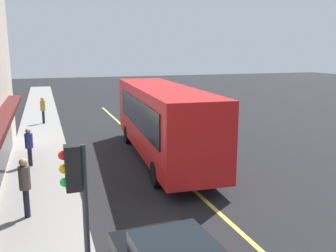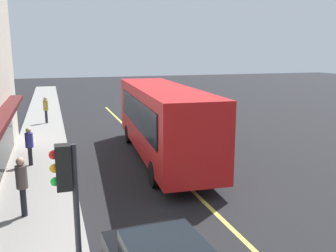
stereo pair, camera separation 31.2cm
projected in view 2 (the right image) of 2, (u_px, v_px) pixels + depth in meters
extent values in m
plane|color=black|center=(163.00, 163.00, 16.87)|extent=(120.00, 120.00, 0.00)
cube|color=gray|center=(40.00, 173.00, 15.20)|extent=(80.00, 2.68, 0.15)
cube|color=#D8D14C|center=(163.00, 163.00, 16.87)|extent=(36.00, 0.16, 0.01)
cube|color=#4C1919|center=(0.00, 119.00, 12.62)|extent=(12.92, 0.70, 0.20)
cube|color=red|center=(162.00, 118.00, 17.11)|extent=(11.14, 3.23, 3.00)
cube|color=black|center=(142.00, 97.00, 22.22)|extent=(0.26, 2.10, 1.80)
cube|color=black|center=(136.00, 113.00, 16.45)|extent=(8.78, 0.65, 1.32)
cube|color=black|center=(189.00, 111.00, 17.06)|extent=(8.78, 0.65, 1.32)
cube|color=#0CF259|center=(141.00, 82.00, 22.10)|extent=(0.21, 1.90, 0.36)
cube|color=#2D2D33|center=(142.00, 122.00, 22.64)|extent=(0.32, 2.41, 0.40)
cylinder|color=black|center=(129.00, 134.00, 20.49)|extent=(1.02, 0.37, 1.00)
cylinder|color=black|center=(167.00, 132.00, 21.03)|extent=(1.02, 0.37, 1.00)
cylinder|color=black|center=(154.00, 174.00, 13.80)|extent=(1.02, 0.37, 1.00)
cylinder|color=black|center=(210.00, 169.00, 14.35)|extent=(1.02, 0.37, 1.00)
cylinder|color=#2D2D33|center=(77.00, 221.00, 7.26)|extent=(0.12, 0.12, 3.20)
cube|color=black|center=(64.00, 167.00, 6.96)|extent=(0.30, 0.30, 0.90)
sphere|color=red|center=(53.00, 155.00, 6.86)|extent=(0.18, 0.18, 0.18)
sphere|color=orange|center=(54.00, 168.00, 6.91)|extent=(0.18, 0.18, 0.18)
sphere|color=green|center=(55.00, 182.00, 6.97)|extent=(0.18, 0.18, 0.18)
cylinder|color=black|center=(46.00, 117.00, 25.43)|extent=(0.18, 0.18, 0.90)
cylinder|color=#B28C33|center=(46.00, 105.00, 25.27)|extent=(0.34, 0.34, 0.71)
sphere|color=tan|center=(45.00, 99.00, 25.17)|extent=(0.25, 0.25, 0.25)
cylinder|color=black|center=(30.00, 156.00, 15.94)|extent=(0.18, 0.18, 0.82)
cylinder|color=#33388C|center=(29.00, 140.00, 15.79)|extent=(0.34, 0.34, 0.65)
sphere|color=tan|center=(28.00, 130.00, 15.70)|extent=(0.23, 0.23, 0.23)
cylinder|color=black|center=(24.00, 202.00, 10.98)|extent=(0.18, 0.18, 0.90)
cylinder|color=#594C47|center=(21.00, 177.00, 10.82)|extent=(0.34, 0.34, 0.71)
sphere|color=tan|center=(20.00, 162.00, 10.72)|extent=(0.25, 0.25, 0.25)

